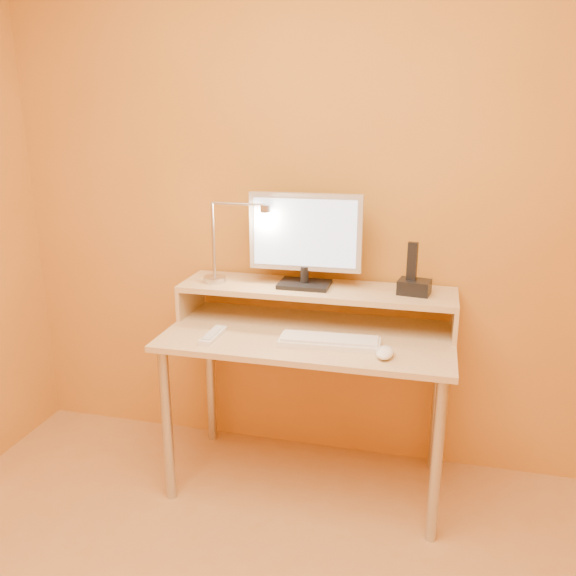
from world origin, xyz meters
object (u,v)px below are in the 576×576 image
(remote_control, at_px, (213,335))
(monitor_panel, at_px, (305,232))
(lamp_base, at_px, (215,279))
(keyboard, at_px, (329,342))
(mouse, at_px, (385,353))
(phone_dock, at_px, (414,287))

(remote_control, bearing_deg, monitor_panel, 44.11)
(lamp_base, bearing_deg, keyboard, -21.61)
(mouse, bearing_deg, lamp_base, 162.76)
(phone_dock, distance_m, remote_control, 0.86)
(remote_control, bearing_deg, mouse, -2.01)
(lamp_base, xyz_separation_m, mouse, (0.79, -0.30, -0.15))
(monitor_panel, xyz_separation_m, lamp_base, (-0.41, -0.04, -0.23))
(monitor_panel, relative_size, phone_dock, 3.75)
(lamp_base, xyz_separation_m, phone_dock, (0.88, 0.03, 0.02))
(lamp_base, relative_size, remote_control, 0.52)
(lamp_base, height_order, remote_control, lamp_base)
(monitor_panel, distance_m, mouse, 0.64)
(lamp_base, height_order, mouse, lamp_base)
(phone_dock, height_order, mouse, phone_dock)
(keyboard, bearing_deg, mouse, -21.47)
(keyboard, relative_size, remote_control, 2.09)
(monitor_panel, relative_size, mouse, 4.22)
(monitor_panel, bearing_deg, keyboard, -60.62)
(lamp_base, bearing_deg, mouse, -20.62)
(monitor_panel, xyz_separation_m, mouse, (0.38, -0.34, -0.38))
(keyboard, xyz_separation_m, mouse, (0.23, -0.07, 0.01))
(keyboard, bearing_deg, remote_control, -179.31)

